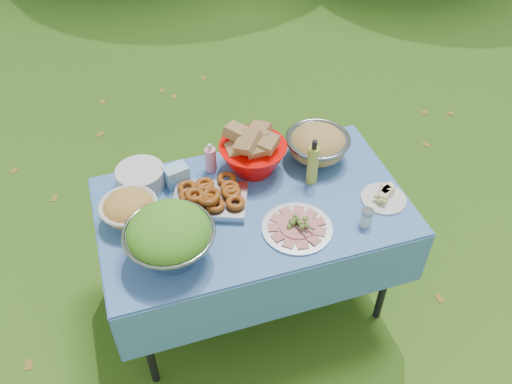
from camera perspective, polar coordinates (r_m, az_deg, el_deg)
ground at (r=3.17m, az=-0.29°, el=-11.07°), size 80.00×80.00×0.00m
picnic_table at (r=2.87m, az=-0.31°, el=-6.69°), size 1.46×0.86×0.76m
salad_bowl at (r=2.30m, az=-9.10°, el=-4.66°), size 0.42×0.42×0.25m
pasta_bowl_white at (r=2.53m, az=-13.23°, el=-1.69°), size 0.30×0.30×0.15m
plate_stack at (r=2.71m, az=-12.05°, el=1.54°), size 0.25×0.25×0.10m
wipes_box at (r=2.69m, az=-8.39°, el=1.75°), size 0.13×0.11×0.10m
sanitizer_bottle at (r=2.72m, az=-4.81°, el=3.66°), size 0.06×0.06×0.16m
bread_bowl at (r=2.70m, az=-0.32°, el=4.33°), size 0.35×0.35×0.23m
pasta_bowl_steel at (r=2.81m, az=6.49°, el=5.06°), size 0.42×0.42×0.18m
fried_tray at (r=2.57m, az=-4.90°, el=-0.59°), size 0.41×0.36×0.08m
charcuterie_platter at (r=2.45m, az=4.37°, el=-3.33°), size 0.35×0.35×0.07m
oil_bottle at (r=2.63m, az=6.02°, el=3.19°), size 0.06×0.06×0.25m
cheese_plate at (r=2.66m, az=13.36°, el=-0.30°), size 0.29×0.29×0.06m
shaker at (r=2.51m, az=11.56°, el=-2.65°), size 0.06×0.06×0.09m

